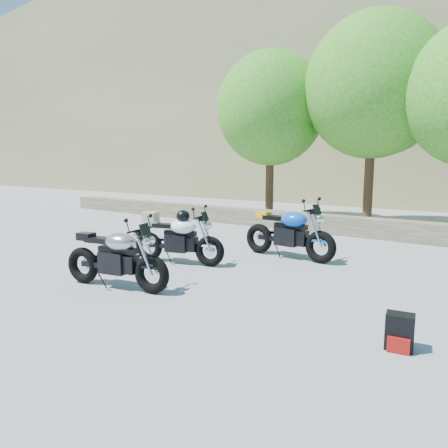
{
  "coord_description": "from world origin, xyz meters",
  "views": [
    {
      "loc": [
        4.71,
        -4.95,
        1.83
      ],
      "look_at": [
        0.2,
        1.0,
        0.75
      ],
      "focal_mm": 32.0,
      "sensor_mm": 36.0,
      "label": 1
    }
  ],
  "objects": [
    {
      "name": "ground",
      "position": [
        0.0,
        0.0,
        0.0
      ],
      "size": [
        90.0,
        90.0,
        0.0
      ],
      "primitive_type": "plane",
      "color": "gray",
      "rests_on": "ground"
    },
    {
      "name": "tree_decid_mid",
      "position": [
        0.91,
        7.54,
        4.04
      ],
      "size": [
        4.08,
        4.08,
        6.24
      ],
      "color": "#382314",
      "rests_on": "ground"
    },
    {
      "name": "stone_wall",
      "position": [
        0.0,
        5.5,
        0.25
      ],
      "size": [
        22.0,
        0.55,
        0.5
      ],
      "primitive_type": "cube",
      "color": "#484030",
      "rests_on": "ground"
    },
    {
      "name": "silver_bike",
      "position": [
        -0.12,
        -1.26,
        0.46
      ],
      "size": [
        1.85,
        0.67,
        0.94
      ],
      "rotation": [
        0.0,
        0.0,
        0.22
      ],
      "color": "black",
      "rests_on": "ground"
    },
    {
      "name": "tree_decid_left",
      "position": [
        -2.39,
        7.14,
        3.63
      ],
      "size": [
        3.67,
        3.67,
        5.62
      ],
      "color": "#382314",
      "rests_on": "ground"
    },
    {
      "name": "blue_bike",
      "position": [
        0.99,
        2.11,
        0.5
      ],
      "size": [
        2.05,
        0.65,
        1.03
      ],
      "rotation": [
        0.0,
        0.0,
        -0.05
      ],
      "color": "black",
      "rests_on": "ground"
    },
    {
      "name": "white_bike",
      "position": [
        -0.46,
        0.43,
        0.5
      ],
      "size": [
        1.82,
        0.75,
        1.03
      ],
      "rotation": [
        0.0,
        0.0,
        0.29
      ],
      "color": "black",
      "rests_on": "ground"
    },
    {
      "name": "backpack",
      "position": [
        3.82,
        -0.85,
        0.18
      ],
      "size": [
        0.3,
        0.27,
        0.37
      ],
      "rotation": [
        0.0,
        0.0,
        0.18
      ],
      "color": "black",
      "rests_on": "ground"
    }
  ]
}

